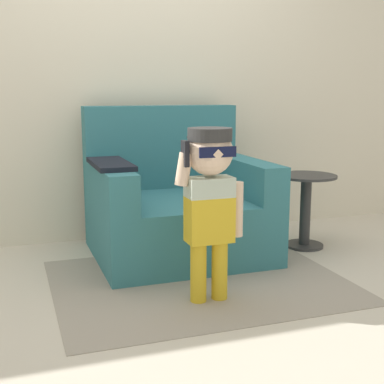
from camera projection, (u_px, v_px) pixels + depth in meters
ground_plane at (164, 269)px, 3.37m from camera, size 10.00×10.00×0.00m
wall_back at (129, 64)px, 3.94m from camera, size 10.00×0.05×2.60m
armchair at (175, 206)px, 3.66m from camera, size 1.14×1.01×1.00m
person_child at (210, 187)px, 2.76m from camera, size 0.38×0.28×0.92m
side_table at (306, 204)px, 3.80m from camera, size 0.42×0.42×0.52m
rug at (199, 281)px, 3.15m from camera, size 1.68×1.33×0.01m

